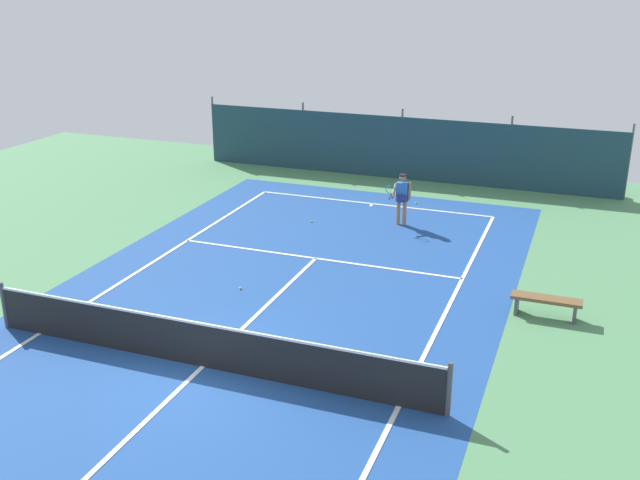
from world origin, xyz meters
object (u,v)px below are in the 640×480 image
object	(u,v)px
tennis_player	(402,196)
tennis_ball_by_sideline	(240,288)
tennis_ball_near_player	(416,203)
courtside_bench	(546,302)
tennis_ball_midcourt	(311,221)
parked_car	(362,141)
tennis_net	(202,344)

from	to	relation	value
tennis_player	tennis_ball_by_sideline	bearing A→B (deg)	67.55
tennis_player	tennis_ball_near_player	size ratio (longest dim) A/B	24.85
courtside_bench	tennis_ball_midcourt	bearing A→B (deg)	149.48
tennis_ball_near_player	tennis_ball_midcourt	world-z (taller)	same
tennis_ball_midcourt	tennis_ball_by_sideline	size ratio (longest dim) A/B	1.00
parked_car	tennis_player	bearing A→B (deg)	114.37
tennis_ball_midcourt	parked_car	world-z (taller)	parked_car
parked_car	tennis_ball_near_player	bearing A→B (deg)	122.84
tennis_net	courtside_bench	world-z (taller)	tennis_net
tennis_ball_near_player	tennis_net	bearing A→B (deg)	-96.38
tennis_ball_by_sideline	tennis_net	bearing A→B (deg)	-74.68
parked_car	tennis_ball_by_sideline	bearing A→B (deg)	93.52
tennis_ball_near_player	tennis_ball_midcourt	distance (m)	4.11
parked_car	tennis_net	bearing A→B (deg)	95.72
parked_car	courtside_bench	xyz separation A→B (m)	(8.58, -12.95, -0.46)
tennis_player	parked_car	bearing A→B (deg)	-65.13
tennis_net	tennis_ball_by_sideline	size ratio (longest dim) A/B	153.33
tennis_player	tennis_ball_midcourt	bearing A→B (deg)	14.71
tennis_player	tennis_ball_near_player	xyz separation A→B (m)	(-0.07, 2.34, -0.93)
tennis_player	parked_car	world-z (taller)	parked_car
tennis_ball_near_player	tennis_player	bearing A→B (deg)	-88.23
tennis_net	tennis_player	xyz separation A→B (m)	(1.47, 10.11, 0.45)
parked_car	courtside_bench	world-z (taller)	parked_car
tennis_player	courtside_bench	world-z (taller)	tennis_player
parked_car	courtside_bench	size ratio (longest dim) A/B	2.65
parked_car	courtside_bench	distance (m)	15.54
tennis_ball_near_player	courtside_bench	distance (m)	9.05
parked_car	courtside_bench	bearing A→B (deg)	121.99
tennis_net	parked_car	xyz separation A→B (m)	(-2.27, 17.80, 0.33)
tennis_net	tennis_ball_near_player	distance (m)	12.53
tennis_ball_near_player	parked_car	size ratio (longest dim) A/B	0.02
tennis_player	courtside_bench	xyz separation A→B (m)	(4.84, -5.25, -0.59)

